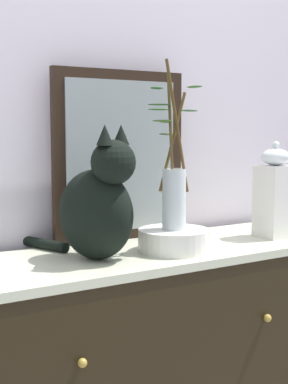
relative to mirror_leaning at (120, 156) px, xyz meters
name	(u,v)px	position (x,y,z in m)	size (l,w,h in m)	color
wall_back	(101,131)	(-0.02, 0.10, 0.08)	(4.40, 0.08, 2.60)	silver
mirror_leaning	(120,156)	(0.00, 0.00, 0.00)	(0.48, 0.03, 0.56)	black
cat_sitting	(98,206)	(-0.19, -0.22, -0.13)	(0.26, 0.46, 0.38)	black
bowl_porcelain	(174,240)	(0.05, -0.24, -0.25)	(0.22, 0.22, 0.07)	white
vase_glass_clear	(173,185)	(0.05, -0.24, -0.08)	(0.15, 0.24, 0.50)	silver
jar_lidded_porcelain	(275,194)	(0.47, -0.24, -0.13)	(0.11, 0.11, 0.33)	white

